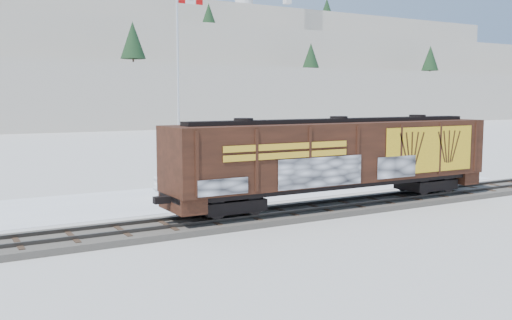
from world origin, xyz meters
TOP-DOWN VIEW (x-y plane):
  - ground at (0.00, 0.00)m, footprint 500.00×500.00m
  - rail_track at (0.00, 0.00)m, footprint 50.00×3.40m
  - parking_strip at (0.00, 7.50)m, footprint 40.00×8.00m
  - hopper_railcar at (3.34, -0.01)m, footprint 18.33×3.06m
  - flagpole at (-0.11, 12.51)m, footprint 2.30×0.90m
  - car_silver at (-0.81, 5.57)m, footprint 4.86×2.84m
  - car_white at (-1.04, 7.79)m, footprint 4.91×1.74m
  - car_dark at (10.00, 7.38)m, footprint 5.51×3.45m

SIDE VIEW (x-z plane):
  - ground at x=0.00m, z-range 0.00..0.00m
  - parking_strip at x=0.00m, z-range 0.00..0.03m
  - rail_track at x=0.00m, z-range -0.07..0.36m
  - car_dark at x=10.00m, z-range 0.03..1.52m
  - car_silver at x=-0.81m, z-range 0.03..1.58m
  - car_white at x=-1.04m, z-range 0.03..1.64m
  - hopper_railcar at x=3.34m, z-range 0.69..4.96m
  - flagpole at x=-0.11m, z-range -1.59..11.50m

